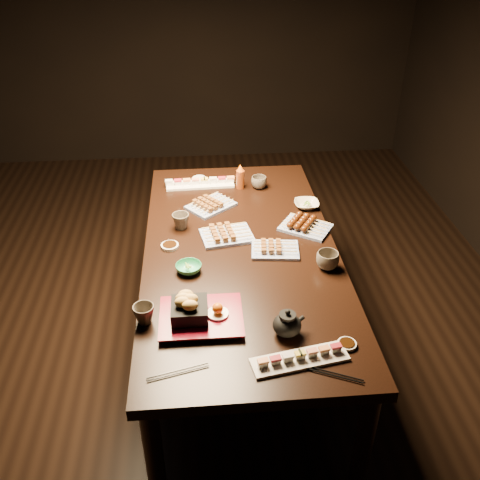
# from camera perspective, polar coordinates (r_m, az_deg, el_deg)

# --- Properties ---
(ground) EXTENTS (5.00, 5.00, 0.00)m
(ground) POSITION_cam_1_polar(r_m,az_deg,el_deg) (3.20, -4.46, -9.39)
(ground) COLOR black
(ground) RESTS_ON ground
(dining_table) EXTENTS (1.08, 1.88, 0.75)m
(dining_table) POSITION_cam_1_polar(r_m,az_deg,el_deg) (2.73, 0.09, -7.57)
(dining_table) COLOR black
(dining_table) RESTS_ON ground
(sushi_platter_near) EXTENTS (0.36, 0.16, 0.04)m
(sushi_platter_near) POSITION_cam_1_polar(r_m,az_deg,el_deg) (1.94, 6.41, -12.24)
(sushi_platter_near) COLOR white
(sushi_platter_near) RESTS_ON dining_table
(sushi_platter_far) EXTENTS (0.39, 0.12, 0.05)m
(sushi_platter_far) POSITION_cam_1_polar(r_m,az_deg,el_deg) (3.07, -4.28, 6.21)
(sushi_platter_far) COLOR white
(sushi_platter_far) RESTS_ON dining_table
(yakitori_plate_center) EXTENTS (0.27, 0.22, 0.06)m
(yakitori_plate_center) POSITION_cam_1_polar(r_m,az_deg,el_deg) (2.57, -1.42, 0.88)
(yakitori_plate_center) COLOR #828EB6
(yakitori_plate_center) RESTS_ON dining_table
(yakitori_plate_right) EXTENTS (0.23, 0.18, 0.06)m
(yakitori_plate_right) POSITION_cam_1_polar(r_m,az_deg,el_deg) (2.48, 3.78, -0.68)
(yakitori_plate_right) COLOR #828EB6
(yakitori_plate_right) RESTS_ON dining_table
(yakitori_plate_left) EXTENTS (0.29, 0.28, 0.06)m
(yakitori_plate_left) POSITION_cam_1_polar(r_m,az_deg,el_deg) (2.84, -3.14, 4.06)
(yakitori_plate_left) COLOR #828EB6
(yakitori_plate_left) RESTS_ON dining_table
(tsukune_plate) EXTENTS (0.29, 0.27, 0.06)m
(tsukune_plate) POSITION_cam_1_polar(r_m,az_deg,el_deg) (2.66, 7.03, 1.74)
(tsukune_plate) COLOR #828EB6
(tsukune_plate) RESTS_ON dining_table
(edamame_bowl_green) EXTENTS (0.15, 0.15, 0.04)m
(edamame_bowl_green) POSITION_cam_1_polar(r_m,az_deg,el_deg) (2.36, -5.49, -3.00)
(edamame_bowl_green) COLOR #339C65
(edamame_bowl_green) RESTS_ON dining_table
(edamame_bowl_cream) EXTENTS (0.13, 0.13, 0.03)m
(edamame_bowl_cream) POSITION_cam_1_polar(r_m,az_deg,el_deg) (2.86, 7.11, 3.79)
(edamame_bowl_cream) COLOR beige
(edamame_bowl_cream) RESTS_ON dining_table
(tempura_tray) EXTENTS (0.32, 0.26, 0.12)m
(tempura_tray) POSITION_cam_1_polar(r_m,az_deg,el_deg) (2.07, -4.21, -7.33)
(tempura_tray) COLOR black
(tempura_tray) RESTS_ON dining_table
(teacup_near_left) EXTENTS (0.10, 0.10, 0.08)m
(teacup_near_left) POSITION_cam_1_polar(r_m,az_deg,el_deg) (2.10, -10.20, -7.79)
(teacup_near_left) COLOR #51493E
(teacup_near_left) RESTS_ON dining_table
(teacup_mid_right) EXTENTS (0.10, 0.10, 0.08)m
(teacup_mid_right) POSITION_cam_1_polar(r_m,az_deg,el_deg) (2.39, 9.32, -2.16)
(teacup_mid_right) COLOR #51493E
(teacup_mid_right) RESTS_ON dining_table
(teacup_far_left) EXTENTS (0.10, 0.10, 0.08)m
(teacup_far_left) POSITION_cam_1_polar(r_m,az_deg,el_deg) (2.66, -6.33, 2.00)
(teacup_far_left) COLOR #51493E
(teacup_far_left) RESTS_ON dining_table
(teacup_far_right) EXTENTS (0.11, 0.11, 0.07)m
(teacup_far_right) POSITION_cam_1_polar(r_m,az_deg,el_deg) (3.03, 2.04, 6.17)
(teacup_far_right) COLOR #51493E
(teacup_far_right) RESTS_ON dining_table
(teapot) EXTENTS (0.16, 0.16, 0.11)m
(teapot) POSITION_cam_1_polar(r_m,az_deg,el_deg) (2.02, 5.05, -8.74)
(teapot) COLOR black
(teapot) RESTS_ON dining_table
(condiment_bottle) EXTENTS (0.06, 0.06, 0.14)m
(condiment_bottle) POSITION_cam_1_polar(r_m,az_deg,el_deg) (3.01, 0.03, 6.81)
(condiment_bottle) COLOR maroon
(condiment_bottle) RESTS_ON dining_table
(sauce_dish_west) EXTENTS (0.11, 0.11, 0.01)m
(sauce_dish_west) POSITION_cam_1_polar(r_m,az_deg,el_deg) (2.53, -7.50, -0.63)
(sauce_dish_west) COLOR white
(sauce_dish_west) RESTS_ON dining_table
(sauce_dish_east) EXTENTS (0.08, 0.08, 0.01)m
(sauce_dish_east) POSITION_cam_1_polar(r_m,az_deg,el_deg) (2.66, 7.96, 1.10)
(sauce_dish_east) COLOR white
(sauce_dish_east) RESTS_ON dining_table
(sauce_dish_se) EXTENTS (0.09, 0.09, 0.01)m
(sauce_dish_se) POSITION_cam_1_polar(r_m,az_deg,el_deg) (2.04, 11.32, -10.84)
(sauce_dish_se) COLOR white
(sauce_dish_se) RESTS_ON dining_table
(sauce_dish_nw) EXTENTS (0.10, 0.10, 0.01)m
(sauce_dish_nw) POSITION_cam_1_polar(r_m,az_deg,el_deg) (3.14, -4.37, 6.53)
(sauce_dish_nw) COLOR white
(sauce_dish_nw) RESTS_ON dining_table
(chopsticks_near) EXTENTS (0.22, 0.07, 0.01)m
(chopsticks_near) POSITION_cam_1_polar(r_m,az_deg,el_deg) (1.92, -6.64, -13.83)
(chopsticks_near) COLOR black
(chopsticks_near) RESTS_ON dining_table
(chopsticks_se) EXTENTS (0.21, 0.11, 0.01)m
(chopsticks_se) POSITION_cam_1_polar(r_m,az_deg,el_deg) (1.92, 9.72, -13.91)
(chopsticks_se) COLOR black
(chopsticks_se) RESTS_ON dining_table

